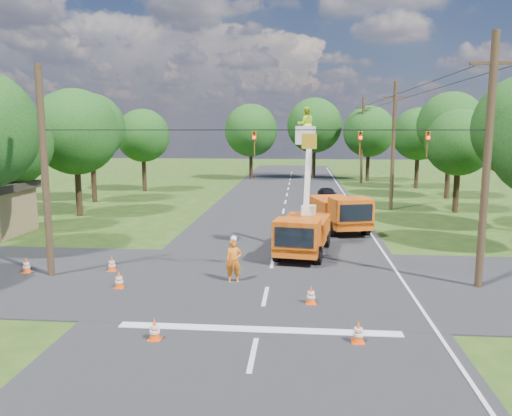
# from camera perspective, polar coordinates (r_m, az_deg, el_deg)

# --- Properties ---
(ground) EXTENTS (140.00, 140.00, 0.00)m
(ground) POSITION_cam_1_polar(r_m,az_deg,el_deg) (38.70, 3.15, -0.43)
(ground) COLOR #234314
(ground) RESTS_ON ground
(road_main) EXTENTS (12.00, 100.00, 0.06)m
(road_main) POSITION_cam_1_polar(r_m,az_deg,el_deg) (38.70, 3.15, -0.43)
(road_main) COLOR black
(road_main) RESTS_ON ground
(road_cross) EXTENTS (56.00, 10.00, 0.07)m
(road_cross) POSITION_cam_1_polar(r_m,az_deg,el_deg) (21.16, 1.45, -8.40)
(road_cross) COLOR black
(road_cross) RESTS_ON ground
(stop_bar) EXTENTS (9.00, 0.45, 0.02)m
(stop_bar) POSITION_cam_1_polar(r_m,az_deg,el_deg) (16.29, 0.26, -13.86)
(stop_bar) COLOR silver
(stop_bar) RESTS_ON ground
(edge_line) EXTENTS (0.12, 90.00, 0.02)m
(edge_line) POSITION_cam_1_polar(r_m,az_deg,el_deg) (38.92, 11.42, -0.55)
(edge_line) COLOR silver
(edge_line) RESTS_ON ground
(bucket_truck) EXTENTS (2.98, 5.96, 7.43)m
(bucket_truck) POSITION_cam_1_polar(r_m,az_deg,el_deg) (25.29, 5.40, -1.83)
(bucket_truck) COLOR orange
(bucket_truck) RESTS_ON ground
(second_truck) EXTENTS (3.83, 6.55, 2.31)m
(second_truck) POSITION_cam_1_polar(r_m,az_deg,el_deg) (31.79, 9.49, -0.41)
(second_truck) COLOR orange
(second_truck) RESTS_ON ground
(ground_worker) EXTENTS (0.74, 0.56, 1.84)m
(ground_worker) POSITION_cam_1_polar(r_m,az_deg,el_deg) (20.83, -2.56, -6.06)
(ground_worker) COLOR #FF5815
(ground_worker) RESTS_ON ground
(distant_car) EXTENTS (1.90, 3.73, 1.22)m
(distant_car) POSITION_cam_1_polar(r_m,az_deg,el_deg) (44.82, 8.17, 1.57)
(distant_car) COLOR black
(distant_car) RESTS_ON ground
(traffic_cone_0) EXTENTS (0.38, 0.38, 0.71)m
(traffic_cone_0) POSITION_cam_1_polar(r_m,az_deg,el_deg) (15.77, -11.52, -13.42)
(traffic_cone_0) COLOR #FC4E0D
(traffic_cone_0) RESTS_ON ground
(traffic_cone_1) EXTENTS (0.38, 0.38, 0.71)m
(traffic_cone_1) POSITION_cam_1_polar(r_m,az_deg,el_deg) (15.58, 11.60, -13.72)
(traffic_cone_1) COLOR #FC4E0D
(traffic_cone_1) RESTS_ON ground
(traffic_cone_2) EXTENTS (0.38, 0.38, 0.71)m
(traffic_cone_2) POSITION_cam_1_polar(r_m,az_deg,el_deg) (25.34, 6.25, -4.69)
(traffic_cone_2) COLOR #FC4E0D
(traffic_cone_2) RESTS_ON ground
(traffic_cone_3) EXTENTS (0.38, 0.38, 0.71)m
(traffic_cone_3) POSITION_cam_1_polar(r_m,az_deg,el_deg) (30.46, 5.95, -2.36)
(traffic_cone_3) COLOR #FC4E0D
(traffic_cone_3) RESTS_ON ground
(traffic_cone_4) EXTENTS (0.38, 0.38, 0.71)m
(traffic_cone_4) POSITION_cam_1_polar(r_m,az_deg,el_deg) (20.91, -15.38, -7.92)
(traffic_cone_4) COLOR #FC4E0D
(traffic_cone_4) RESTS_ON ground
(traffic_cone_5) EXTENTS (0.38, 0.38, 0.71)m
(traffic_cone_5) POSITION_cam_1_polar(r_m,az_deg,el_deg) (23.40, -16.14, -6.15)
(traffic_cone_5) COLOR #FC4E0D
(traffic_cone_5) RESTS_ON ground
(traffic_cone_6) EXTENTS (0.38, 0.38, 0.71)m
(traffic_cone_6) POSITION_cam_1_polar(r_m,az_deg,el_deg) (24.47, -24.77, -5.97)
(traffic_cone_6) COLOR #FC4E0D
(traffic_cone_6) RESTS_ON ground
(traffic_cone_7) EXTENTS (0.38, 0.38, 0.71)m
(traffic_cone_7) POSITION_cam_1_polar(r_m,az_deg,el_deg) (34.51, 9.91, -1.11)
(traffic_cone_7) COLOR #FC4E0D
(traffic_cone_7) RESTS_ON ground
(traffic_cone_8) EXTENTS (0.38, 0.38, 0.71)m
(traffic_cone_8) POSITION_cam_1_polar(r_m,az_deg,el_deg) (18.53, 6.30, -9.85)
(traffic_cone_8) COLOR #FC4E0D
(traffic_cone_8) RESTS_ON ground
(pole_right_near) EXTENTS (1.80, 0.30, 10.00)m
(pole_right_near) POSITION_cam_1_polar(r_m,az_deg,el_deg) (21.45, 24.90, 4.90)
(pole_right_near) COLOR #4C3823
(pole_right_near) RESTS_ON ground
(pole_right_mid) EXTENTS (1.80, 0.30, 10.00)m
(pole_right_mid) POSITION_cam_1_polar(r_m,az_deg,el_deg) (40.82, 15.41, 6.96)
(pole_right_mid) COLOR #4C3823
(pole_right_mid) RESTS_ON ground
(pole_right_far) EXTENTS (1.80, 0.30, 10.00)m
(pole_right_far) POSITION_cam_1_polar(r_m,az_deg,el_deg) (60.60, 12.05, 7.64)
(pole_right_far) COLOR #4C3823
(pole_right_far) RESTS_ON ground
(pole_left) EXTENTS (0.30, 0.30, 9.00)m
(pole_left) POSITION_cam_1_polar(r_m,az_deg,el_deg) (22.92, -22.98, 3.71)
(pole_left) COLOR #4C3823
(pole_left) RESTS_ON ground
(signal_span) EXTENTS (18.00, 0.29, 1.07)m
(signal_span) POSITION_cam_1_polar(r_m,az_deg,el_deg) (20.18, 7.90, 7.64)
(signal_span) COLOR black
(signal_span) RESTS_ON ground
(tree_left_c) EXTENTS (5.20, 5.20, 8.06)m
(tree_left_c) POSITION_cam_1_polar(r_m,az_deg,el_deg) (34.15, -26.44, 6.57)
(tree_left_c) COLOR #382616
(tree_left_c) RESTS_ON ground
(tree_left_d) EXTENTS (6.20, 6.20, 9.24)m
(tree_left_d) POSITION_cam_1_polar(r_m,az_deg,el_deg) (38.74, -19.95, 8.16)
(tree_left_d) COLOR #382616
(tree_left_d) RESTS_ON ground
(tree_left_e) EXTENTS (5.80, 5.80, 9.41)m
(tree_left_e) POSITION_cam_1_polar(r_m,az_deg,el_deg) (45.86, -18.33, 8.74)
(tree_left_e) COLOR #382616
(tree_left_e) RESTS_ON ground
(tree_left_f) EXTENTS (5.40, 5.40, 8.40)m
(tree_left_f) POSITION_cam_1_polar(r_m,az_deg,el_deg) (52.67, -12.80, 8.07)
(tree_left_f) COLOR #382616
(tree_left_f) RESTS_ON ground
(tree_right_c) EXTENTS (5.00, 5.00, 7.83)m
(tree_right_c) POSITION_cam_1_polar(r_m,az_deg,el_deg) (40.95, 22.20, 6.91)
(tree_right_c) COLOR #382616
(tree_right_c) RESTS_ON ground
(tree_right_d) EXTENTS (6.00, 6.00, 9.70)m
(tree_right_d) POSITION_cam_1_polar(r_m,az_deg,el_deg) (49.06, 21.37, 8.79)
(tree_right_d) COLOR #382616
(tree_right_d) RESTS_ON ground
(tree_right_e) EXTENTS (5.60, 5.60, 8.63)m
(tree_right_e) POSITION_cam_1_polar(r_m,az_deg,el_deg) (56.57, 18.07, 8.03)
(tree_right_e) COLOR #382616
(tree_right_e) RESTS_ON ground
(tree_far_a) EXTENTS (6.60, 6.60, 9.50)m
(tree_far_a) POSITION_cam_1_polar(r_m,az_deg,el_deg) (63.47, -0.59, 8.86)
(tree_far_a) COLOR #382616
(tree_far_a) RESTS_ON ground
(tree_far_b) EXTENTS (7.00, 7.00, 10.32)m
(tree_far_b) POSITION_cam_1_polar(r_m,az_deg,el_deg) (65.18, 6.70, 9.35)
(tree_far_b) COLOR #382616
(tree_far_b) RESTS_ON ground
(tree_far_c) EXTENTS (6.20, 6.20, 9.18)m
(tree_far_c) POSITION_cam_1_polar(r_m,az_deg,el_deg) (62.70, 12.78, 8.53)
(tree_far_c) COLOR #382616
(tree_far_c) RESTS_ON ground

